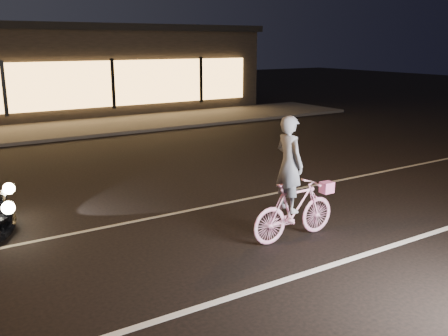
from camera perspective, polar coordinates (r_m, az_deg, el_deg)
ground at (r=8.19m, az=-5.42°, el=-10.36°), size 90.00×90.00×0.00m
lane_stripe_near at (r=7.02m, az=0.38°, el=-14.68°), size 60.00×0.12×0.01m
lane_stripe_far at (r=9.88m, az=-10.77°, el=-6.12°), size 60.00×0.10×0.01m
sidewalk at (r=20.22m, az=-22.57°, el=3.63°), size 30.00×4.00×0.12m
cyclist at (r=8.77m, az=7.90°, el=-3.24°), size 1.76×0.61×2.21m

